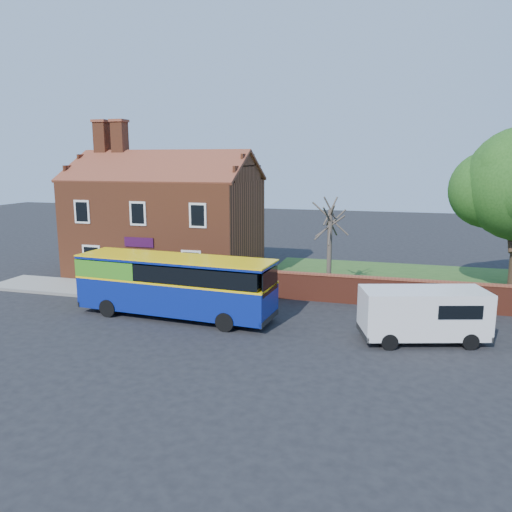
% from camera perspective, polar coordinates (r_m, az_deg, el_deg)
% --- Properties ---
extents(ground, '(120.00, 120.00, 0.00)m').
position_cam_1_polar(ground, '(23.30, -6.61, -8.87)').
color(ground, black).
rests_on(ground, ground).
extents(pavement, '(18.00, 3.50, 0.12)m').
position_cam_1_polar(pavement, '(31.23, -14.52, -3.92)').
color(pavement, gray).
rests_on(pavement, ground).
extents(kerb, '(18.00, 0.15, 0.14)m').
position_cam_1_polar(kerb, '(29.79, -16.22, -4.70)').
color(kerb, slate).
rests_on(kerb, ground).
extents(grass_strip, '(26.00, 12.00, 0.04)m').
position_cam_1_polar(grass_strip, '(34.43, 22.95, -3.14)').
color(grass_strip, '#426B28').
rests_on(grass_strip, ground).
extents(shop_building, '(12.30, 8.13, 10.50)m').
position_cam_1_polar(shop_building, '(35.59, -10.16, 3.55)').
color(shop_building, brown).
rests_on(shop_building, ground).
extents(boundary_wall, '(22.00, 0.38, 1.60)m').
position_cam_1_polar(boundary_wall, '(28.48, 24.49, -4.42)').
color(boundary_wall, maroon).
rests_on(boundary_wall, ground).
extents(bus, '(10.32, 3.30, 3.10)m').
position_cam_1_polar(bus, '(25.64, -9.87, -3.02)').
color(bus, navy).
rests_on(bus, ground).
extents(van_near, '(5.72, 3.55, 2.34)m').
position_cam_1_polar(van_near, '(23.06, 18.61, -6.16)').
color(van_near, white).
rests_on(van_near, ground).
extents(bare_tree, '(2.05, 2.44, 5.47)m').
position_cam_1_polar(bare_tree, '(29.98, 8.40, 1.08)').
color(bare_tree, '#4C4238').
rests_on(bare_tree, ground).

